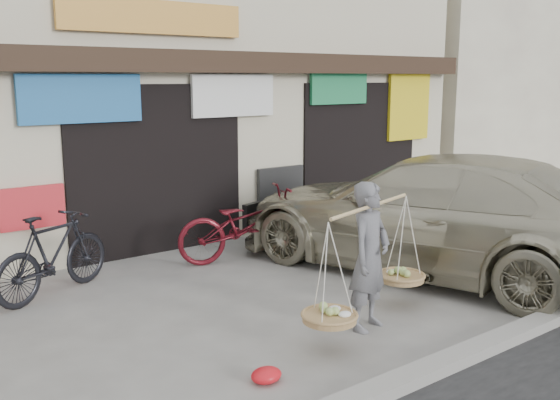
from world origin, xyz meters
TOP-DOWN VIEW (x-y plane):
  - ground at (0.00, 0.00)m, footprint 70.00×70.00m
  - kerb at (0.00, -2.00)m, footprint 70.00×0.25m
  - shophouse_block at (-0.00, 6.42)m, footprint 14.00×6.32m
  - neighbor_east at (13.50, 7.00)m, footprint 12.00×7.00m
  - street_vendor at (0.43, -0.81)m, footprint 2.14×1.01m
  - bike_1 at (-2.05, 2.43)m, footprint 1.88×1.24m
  - bike_2 at (0.84, 2.23)m, footprint 2.30×1.32m
  - suv at (2.70, 0.21)m, footprint 3.98×6.37m
  - red_bag at (-1.25, -1.17)m, footprint 0.31×0.25m

SIDE VIEW (x-z plane):
  - ground at x=0.00m, z-range 0.00..0.00m
  - kerb at x=0.00m, z-range 0.00..0.12m
  - red_bag at x=-1.25m, z-range 0.00..0.14m
  - bike_1 at x=-2.05m, z-range 0.00..1.10m
  - bike_2 at x=0.84m, z-range 0.00..1.14m
  - street_vendor at x=0.43m, z-range -0.06..1.62m
  - suv at x=2.70m, z-range 0.00..1.72m
  - neighbor_east at x=13.50m, z-range 0.00..6.40m
  - shophouse_block at x=0.00m, z-range -0.05..6.95m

